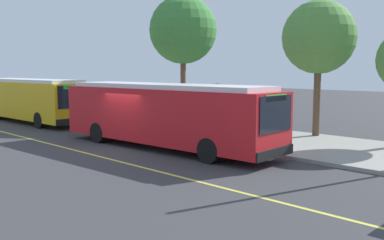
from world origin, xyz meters
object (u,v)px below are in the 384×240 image
object	(u,v)px
transit_bus_main	(165,113)
route_sign_post	(217,104)
transit_bus_second	(30,99)
pedestrian_commuter	(155,114)
waiting_bench	(201,122)

from	to	relation	value
transit_bus_main	route_sign_post	distance (m)	2.71
transit_bus_second	pedestrian_commuter	xyz separation A→B (m)	(10.09, 2.68, -0.50)
route_sign_post	waiting_bench	bearing A→B (deg)	146.71
route_sign_post	transit_bus_second	bearing A→B (deg)	-170.85
transit_bus_second	waiting_bench	bearing A→B (deg)	19.93
transit_bus_main	waiting_bench	world-z (taller)	transit_bus_main
waiting_bench	pedestrian_commuter	size ratio (longest dim) A/B	0.95
transit_bus_main	waiting_bench	xyz separation A→B (m)	(-2.01, 4.47, -0.98)
transit_bus_second	waiting_bench	size ratio (longest dim) A/B	7.15
transit_bus_main	transit_bus_second	distance (m)	14.05
waiting_bench	pedestrian_commuter	distance (m)	2.63
route_sign_post	pedestrian_commuter	bearing A→B (deg)	176.99
transit_bus_second	transit_bus_main	bearing A→B (deg)	-0.41
waiting_bench	transit_bus_second	bearing A→B (deg)	-160.07
transit_bus_main	route_sign_post	bearing A→B (deg)	69.15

